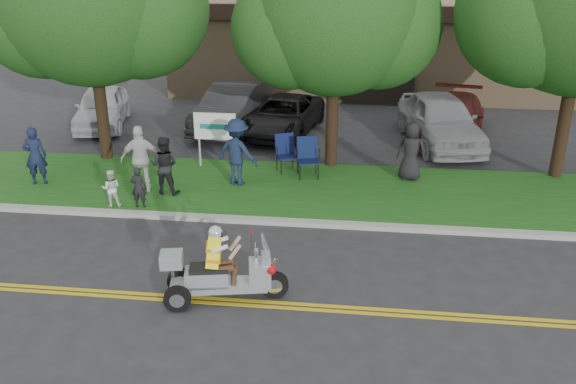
# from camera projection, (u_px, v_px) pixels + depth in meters

# --- Properties ---
(ground) EXTENTS (120.00, 120.00, 0.00)m
(ground) POSITION_uv_depth(u_px,v_px,m) (286.00, 292.00, 12.02)
(ground) COLOR #28282B
(ground) RESTS_ON ground
(centerline_near) EXTENTS (60.00, 0.10, 0.01)m
(centerline_near) POSITION_uv_depth(u_px,v_px,m) (282.00, 308.00, 11.48)
(centerline_near) COLOR gold
(centerline_near) RESTS_ON ground
(centerline_far) EXTENTS (60.00, 0.10, 0.01)m
(centerline_far) POSITION_uv_depth(u_px,v_px,m) (283.00, 303.00, 11.63)
(centerline_far) COLOR gold
(centerline_far) RESTS_ON ground
(curb) EXTENTS (60.00, 0.25, 0.12)m
(curb) POSITION_uv_depth(u_px,v_px,m) (301.00, 223.00, 14.79)
(curb) COLOR #A8A89E
(curb) RESTS_ON ground
(grass_verge) EXTENTS (60.00, 4.00, 0.10)m
(grass_verge) POSITION_uv_depth(u_px,v_px,m) (309.00, 190.00, 16.76)
(grass_verge) COLOR #175316
(grass_verge) RESTS_ON ground
(commercial_building) EXTENTS (18.00, 8.20, 4.00)m
(commercial_building) POSITION_uv_depth(u_px,v_px,m) (377.00, 41.00, 28.42)
(commercial_building) COLOR #9E7F5B
(commercial_building) RESTS_ON ground
(tree_mid) EXTENTS (5.88, 4.80, 7.05)m
(tree_mid) POSITION_uv_depth(u_px,v_px,m) (337.00, 17.00, 16.88)
(tree_mid) COLOR #332114
(tree_mid) RESTS_ON ground
(business_sign) EXTENTS (1.25, 0.06, 1.75)m
(business_sign) POSITION_uv_depth(u_px,v_px,m) (215.00, 129.00, 17.90)
(business_sign) COLOR silver
(business_sign) RESTS_ON ground
(trike_scooter) EXTENTS (2.40, 0.99, 1.57)m
(trike_scooter) POSITION_uv_depth(u_px,v_px,m) (219.00, 275.00, 11.54)
(trike_scooter) COLOR black
(trike_scooter) RESTS_ON ground
(lawn_chair_a) EXTENTS (0.71, 0.72, 1.13)m
(lawn_chair_a) POSITION_uv_depth(u_px,v_px,m) (308.00, 155.00, 17.37)
(lawn_chair_a) COLOR black
(lawn_chair_a) RESTS_ON grass_verge
(lawn_chair_b) EXTENTS (0.76, 0.77, 1.08)m
(lawn_chair_b) POSITION_uv_depth(u_px,v_px,m) (286.00, 150.00, 17.82)
(lawn_chair_b) COLOR black
(lawn_chair_b) RESTS_ON grass_verge
(spectator_adult_left) EXTENTS (0.68, 0.55, 1.63)m
(spectator_adult_left) POSITION_uv_depth(u_px,v_px,m) (35.00, 156.00, 16.74)
(spectator_adult_left) COLOR #151E3C
(spectator_adult_left) RESTS_ON grass_verge
(spectator_adult_mid) EXTENTS (0.80, 0.64, 1.58)m
(spectator_adult_mid) POSITION_uv_depth(u_px,v_px,m) (164.00, 165.00, 16.12)
(spectator_adult_mid) COLOR black
(spectator_adult_mid) RESTS_ON grass_verge
(spectator_adult_right) EXTENTS (1.15, 0.71, 1.83)m
(spectator_adult_right) POSITION_uv_depth(u_px,v_px,m) (141.00, 159.00, 16.21)
(spectator_adult_right) COLOR silver
(spectator_adult_right) RESTS_ON grass_verge
(spectator_chair_a) EXTENTS (1.37, 1.06, 1.86)m
(spectator_chair_a) POSITION_uv_depth(u_px,v_px,m) (237.00, 152.00, 16.68)
(spectator_chair_a) COLOR #172340
(spectator_chair_a) RESTS_ON grass_verge
(spectator_chair_b) EXTENTS (0.90, 0.68, 1.67)m
(spectator_chair_b) POSITION_uv_depth(u_px,v_px,m) (411.00, 151.00, 17.06)
(spectator_chair_b) COLOR black
(spectator_chair_b) RESTS_ON grass_verge
(child_left) EXTENTS (0.41, 0.29, 1.08)m
(child_left) POSITION_uv_depth(u_px,v_px,m) (139.00, 187.00, 15.36)
(child_left) COLOR black
(child_left) RESTS_ON grass_verge
(child_right) EXTENTS (0.55, 0.47, 0.97)m
(child_right) POSITION_uv_depth(u_px,v_px,m) (111.00, 188.00, 15.44)
(child_right) COLOR white
(child_right) RESTS_ON grass_verge
(parked_car_far_left) EXTENTS (2.64, 4.49, 1.43)m
(parked_car_far_left) POSITION_uv_depth(u_px,v_px,m) (102.00, 107.00, 22.41)
(parked_car_far_left) COLOR silver
(parked_car_far_left) RESTS_ON ground
(parked_car_left) EXTENTS (2.48, 5.01, 1.58)m
(parked_car_left) POSITION_uv_depth(u_px,v_px,m) (233.00, 107.00, 22.10)
(parked_car_left) COLOR #2A2A2C
(parked_car_left) RESTS_ON ground
(parked_car_mid) EXTENTS (2.87, 4.89, 1.28)m
(parked_car_mid) POSITION_uv_depth(u_px,v_px,m) (283.00, 115.00, 21.62)
(parked_car_mid) COLOR black
(parked_car_mid) RESTS_ON ground
(parked_car_right) EXTENTS (2.97, 5.30, 1.45)m
(parked_car_right) POSITION_uv_depth(u_px,v_px,m) (453.00, 118.00, 20.94)
(parked_car_right) COLOR #531613
(parked_car_right) RESTS_ON ground
(parked_car_far_right) EXTENTS (2.94, 5.28, 1.70)m
(parked_car_far_right) POSITION_uv_depth(u_px,v_px,m) (440.00, 120.00, 20.34)
(parked_car_far_right) COLOR #9A9CA0
(parked_car_far_right) RESTS_ON ground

